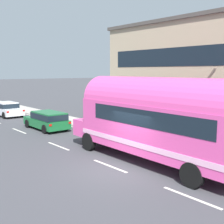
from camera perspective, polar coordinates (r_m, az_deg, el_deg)
The scene contains 6 objects.
ground_plane at distance 13.53m, azimuth 1.36°, elevation -11.06°, with size 300.00×300.00×0.00m, color #424247.
lane_markings at distance 25.29m, azimuth -12.83°, elevation -2.29°, with size 4.07×80.00×0.01m.
sidewalk_slab at distance 24.23m, azimuth -5.11°, elevation -2.40°, with size 2.31×90.00×0.15m, color #ADA89E.
painted_bus at distance 13.75m, azimuth 9.93°, elevation -0.97°, with size 2.71×11.42×4.12m.
car_lead at distance 22.81m, azimuth -12.35°, elevation -1.40°, with size 1.94×4.35×1.37m.
car_second at distance 30.90m, azimuth -19.73°, elevation 0.65°, with size 1.98×4.76×1.37m.
Camera 1 is at (-8.42, -9.64, 4.40)m, focal length 47.35 mm.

